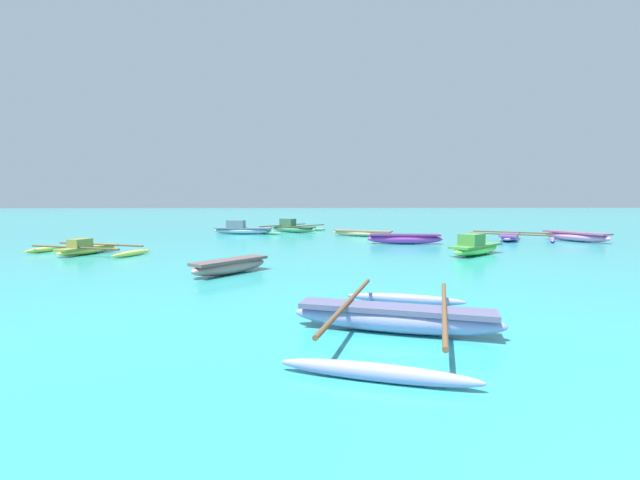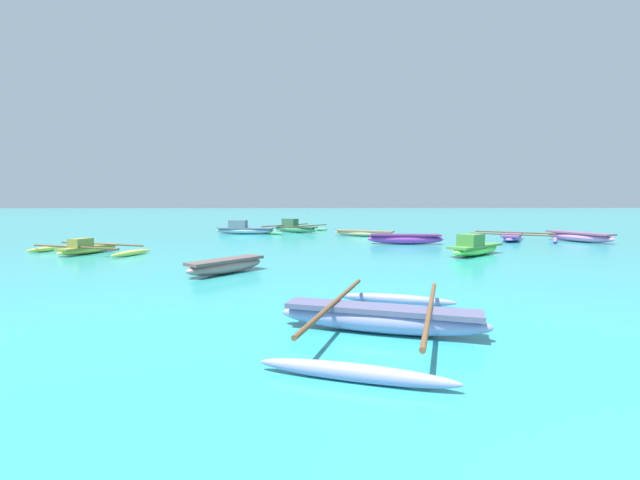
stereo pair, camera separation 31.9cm
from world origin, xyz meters
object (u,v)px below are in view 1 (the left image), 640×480
Objects in this scene: moored_boat_5 at (230,266)px; moored_boat_6 at (576,236)px; moored_boat_1 at (510,236)px; moored_boat_4 at (292,228)px; moored_boat_7 at (475,247)px; moored_boat_0 at (405,238)px; moored_boat_9 at (395,319)px; moored_boat_8 at (363,233)px; moored_boat_3 at (242,229)px; moored_boat_2 at (87,249)px.

moored_boat_6 is at bearing -20.67° from moored_boat_5.
moored_boat_4 is at bearing 92.74° from moored_boat_1.
moored_boat_7 reaches higher than moored_boat_1.
moored_boat_0 is 6.09m from moored_boat_1.
moored_boat_7 reaches higher than moored_boat_0.
moored_boat_6 is at bearing 67.72° from moored_boat_9.
moored_boat_0 is 13.54m from moored_boat_9.
moored_boat_6 reaches higher than moored_boat_9.
moored_boat_4 is (-5.27, 7.68, 0.03)m from moored_boat_0.
moored_boat_3 is at bearing -167.96° from moored_boat_8.
moored_boat_1 is 14.82m from moored_boat_3.
moored_boat_1 is 1.35× the size of moored_boat_6.
moored_boat_7 is at bearing 174.77° from moored_boat_1.
moored_boat_2 is 14.38m from moored_boat_7.
moored_boat_5 is (6.03, -4.62, 0.03)m from moored_boat_2.
moored_boat_2 is (-12.75, -3.11, -0.06)m from moored_boat_0.
moored_boat_4 reaches higher than moored_boat_2.
moored_boat_2 is at bearing -108.50° from moored_boat_3.
moored_boat_5 is 17.65m from moored_boat_6.
moored_boat_2 is at bearing 151.68° from moored_boat_9.
moored_boat_3 is at bearing 122.57° from moored_boat_9.
moored_boat_0 is at bearing -106.90° from moored_boat_6.
moored_boat_2 is 0.98× the size of moored_boat_4.
moored_boat_8 is at bearing 1.68° from moored_boat_4.
moored_boat_2 is 1.69× the size of moored_boat_7.
moored_boat_0 is 10.24m from moored_boat_5.
moored_boat_4 is (7.48, 10.79, 0.09)m from moored_boat_2.
moored_boat_3 is 17.81m from moored_boat_6.
moored_boat_8 is 17.70m from moored_boat_9.
moored_boat_1 is 7.21m from moored_boat_7.
moored_boat_5 reaches higher than moored_boat_1.
moored_boat_0 is at bearing -55.03° from moored_boat_2.
moored_boat_0 is 4.37m from moored_boat_7.
moored_boat_1 is at bearing -11.28° from moored_boat_3.
moored_boat_4 is 2.05× the size of moored_boat_5.
moored_boat_3 is (-14.08, 4.62, 0.11)m from moored_boat_1.
moored_boat_9 is at bearing -69.19° from moored_boat_3.
moored_boat_3 is 1.61× the size of moored_boat_5.
moored_boat_0 is at bearing 70.39° from moored_boat_7.
moored_boat_3 is (4.50, 9.49, 0.10)m from moored_boat_2.
moored_boat_3 reaches higher than moored_boat_6.
moored_boat_4 is 1.08× the size of moored_boat_9.
moored_boat_3 is 1.34× the size of moored_boat_7.
moored_boat_7 reaches higher than moored_boat_9.
moored_boat_6 is 0.97× the size of moored_boat_8.
moored_boat_3 reaches higher than moored_boat_5.
moored_boat_4 reaches higher than moored_boat_5.
moored_boat_5 is at bearing -54.98° from moored_boat_4.
moored_boat_0 is 10.43m from moored_boat_3.
moored_boat_9 is at bearing 178.90° from moored_boat_1.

